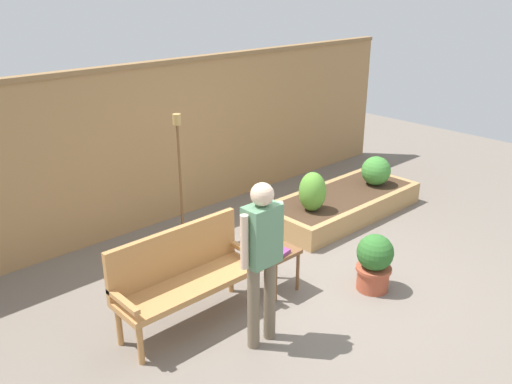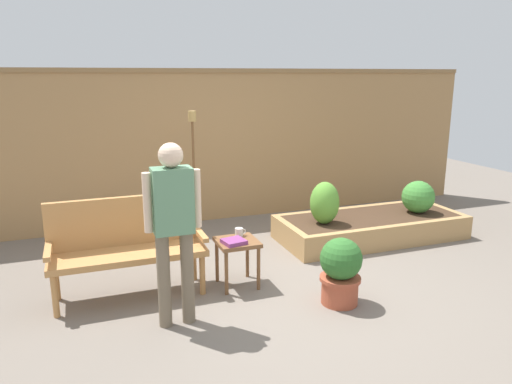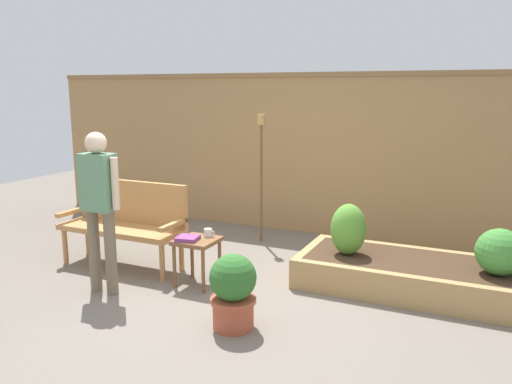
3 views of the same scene
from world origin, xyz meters
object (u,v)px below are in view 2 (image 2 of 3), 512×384
object	(u,v)px
side_table	(237,248)
shrub_far_corner	(418,197)
cup_on_table	(239,232)
person_by_bench	(173,219)
book_on_table	(234,242)
shrub_near_bench	(325,203)
tiki_torch	(193,151)
potted_boxwood	(341,270)
garden_bench	(127,240)

from	to	relation	value
side_table	shrub_far_corner	size ratio (longest dim) A/B	1.13
side_table	shrub_far_corner	bearing A→B (deg)	14.33
cup_on_table	person_by_bench	world-z (taller)	person_by_bench
book_on_table	shrub_near_bench	bearing A→B (deg)	18.45
side_table	cup_on_table	size ratio (longest dim) A/B	4.11
book_on_table	shrub_far_corner	size ratio (longest dim) A/B	0.49
person_by_bench	tiki_torch	bearing A→B (deg)	72.60
book_on_table	shrub_near_bench	world-z (taller)	shrub_near_bench
potted_boxwood	person_by_bench	size ratio (longest dim) A/B	0.41
book_on_table	person_by_bench	size ratio (longest dim) A/B	0.13
shrub_far_corner	shrub_near_bench	bearing A→B (deg)	180.00
shrub_near_bench	tiki_torch	bearing A→B (deg)	145.83
potted_boxwood	tiki_torch	bearing A→B (deg)	108.97
potted_boxwood	shrub_near_bench	world-z (taller)	shrub_near_bench
side_table	cup_on_table	xyz separation A→B (m)	(0.06, 0.12, 0.12)
cup_on_table	shrub_near_bench	distance (m)	1.41
potted_boxwood	person_by_bench	xyz separation A→B (m)	(-1.49, 0.15, 0.60)
cup_on_table	shrub_near_bench	world-z (taller)	shrub_near_bench
book_on_table	shrub_near_bench	size ratio (longest dim) A/B	0.40
potted_boxwood	side_table	bearing A→B (deg)	137.57
garden_bench	side_table	distance (m)	1.07
cup_on_table	potted_boxwood	distance (m)	1.10
shrub_near_bench	person_by_bench	bearing A→B (deg)	-148.94
cup_on_table	person_by_bench	size ratio (longest dim) A/B	0.07
shrub_near_bench	book_on_table	bearing A→B (deg)	-151.15
cup_on_table	garden_bench	bearing A→B (deg)	175.44
side_table	person_by_bench	xyz separation A→B (m)	(-0.72, -0.55, 0.54)
book_on_table	person_by_bench	world-z (taller)	person_by_bench
person_by_bench	shrub_near_bench	bearing A→B (deg)	31.06
garden_bench	person_by_bench	distance (m)	0.91
tiki_torch	potted_boxwood	bearing A→B (deg)	-71.03
shrub_near_bench	garden_bench	bearing A→B (deg)	-168.33
shrub_far_corner	person_by_bench	world-z (taller)	person_by_bench
shrub_far_corner	tiki_torch	size ratio (longest dim) A/B	0.26
book_on_table	person_by_bench	xyz separation A→B (m)	(-0.67, -0.47, 0.43)
book_on_table	shrub_far_corner	bearing A→B (deg)	5.12
side_table	tiki_torch	size ratio (longest dim) A/B	0.29
book_on_table	potted_boxwood	world-z (taller)	potted_boxwood
shrub_near_bench	shrub_far_corner	bearing A→B (deg)	-0.00
garden_bench	person_by_bench	size ratio (longest dim) A/B	0.92
potted_boxwood	person_by_bench	bearing A→B (deg)	174.17
side_table	shrub_near_bench	world-z (taller)	shrub_near_bench
garden_bench	cup_on_table	distance (m)	1.11
book_on_table	potted_boxwood	size ratio (longest dim) A/B	0.33
side_table	book_on_table	size ratio (longest dim) A/B	2.32
garden_bench	book_on_table	xyz separation A→B (m)	(0.98, -0.28, -0.05)
garden_bench	book_on_table	bearing A→B (deg)	-16.08
garden_bench	shrub_far_corner	distance (m)	3.81
side_table	person_by_bench	size ratio (longest dim) A/B	0.31
tiki_torch	person_by_bench	xyz separation A→B (m)	(-0.69, -2.19, -0.19)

